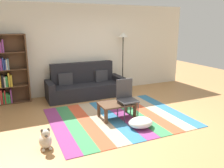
# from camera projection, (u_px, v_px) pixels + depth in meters

# --- Properties ---
(ground_plane) EXTENTS (14.00, 14.00, 0.00)m
(ground_plane) POSITION_uv_depth(u_px,v_px,m) (127.00, 119.00, 5.25)
(ground_plane) COLOR #B27F4C
(back_wall) EXTENTS (6.80, 0.10, 2.70)m
(back_wall) POSITION_uv_depth(u_px,v_px,m) (90.00, 49.00, 7.16)
(back_wall) COLOR silver
(back_wall) RESTS_ON ground_plane
(rug) EXTENTS (3.05, 2.46, 0.01)m
(rug) POSITION_uv_depth(u_px,v_px,m) (118.00, 117.00, 5.33)
(rug) COLOR #843370
(rug) RESTS_ON ground_plane
(couch) EXTENTS (2.26, 0.80, 1.00)m
(couch) POSITION_uv_depth(u_px,v_px,m) (85.00, 86.00, 6.81)
(couch) COLOR black
(couch) RESTS_ON ground_plane
(bookshelf) EXTENTS (0.90, 0.28, 1.86)m
(bookshelf) POSITION_uv_depth(u_px,v_px,m) (6.00, 72.00, 6.09)
(bookshelf) COLOR brown
(bookshelf) RESTS_ON ground_plane
(coffee_table) EXTENTS (0.79, 0.51, 0.35)m
(coffee_table) POSITION_uv_depth(u_px,v_px,m) (117.00, 105.00, 5.23)
(coffee_table) COLOR #513826
(coffee_table) RESTS_ON rug
(pouf) EXTENTS (0.52, 0.44, 0.20)m
(pouf) POSITION_uv_depth(u_px,v_px,m) (141.00, 123.00, 4.78)
(pouf) COLOR white
(pouf) RESTS_ON rug
(dog) EXTENTS (0.22, 0.35, 0.40)m
(dog) POSITION_uv_depth(u_px,v_px,m) (45.00, 140.00, 3.96)
(dog) COLOR beige
(dog) RESTS_ON ground_plane
(standing_lamp) EXTENTS (0.32, 0.32, 1.86)m
(standing_lamp) POSITION_uv_depth(u_px,v_px,m) (123.00, 42.00, 7.25)
(standing_lamp) COLOR black
(standing_lamp) RESTS_ON ground_plane
(tv_remote) EXTENTS (0.12, 0.15, 0.02)m
(tv_remote) POSITION_uv_depth(u_px,v_px,m) (122.00, 102.00, 5.24)
(tv_remote) COLOR black
(tv_remote) RESTS_ON coffee_table
(folding_chair) EXTENTS (0.40, 0.40, 0.90)m
(folding_chair) POSITION_uv_depth(u_px,v_px,m) (126.00, 95.00, 5.19)
(folding_chair) COLOR #38383D
(folding_chair) RESTS_ON ground_plane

